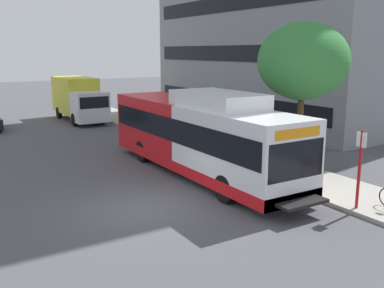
{
  "coord_description": "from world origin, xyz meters",
  "views": [
    {
      "loc": [
        -5.85,
        -12.61,
        5.2
      ],
      "look_at": [
        2.91,
        1.64,
        1.6
      ],
      "focal_mm": 40.35,
      "sensor_mm": 36.0,
      "label": 1
    }
  ],
  "objects_px": {
    "transit_bus": "(199,135)",
    "box_truck_background": "(78,98)",
    "bus_stop_sign_pole": "(360,164)",
    "street_tree_near_stop": "(303,62)"
  },
  "relations": [
    {
      "from": "street_tree_near_stop",
      "to": "bus_stop_sign_pole",
      "type": "bearing_deg",
      "value": -112.86
    },
    {
      "from": "bus_stop_sign_pole",
      "to": "box_truck_background",
      "type": "xyz_separation_m",
      "value": [
        -1.91,
        23.73,
        0.09
      ]
    },
    {
      "from": "transit_bus",
      "to": "street_tree_near_stop",
      "type": "distance_m",
      "value": 5.37
    },
    {
      "from": "bus_stop_sign_pole",
      "to": "box_truck_background",
      "type": "relative_size",
      "value": 0.37
    },
    {
      "from": "transit_bus",
      "to": "box_truck_background",
      "type": "distance_m",
      "value": 17.2
    },
    {
      "from": "transit_bus",
      "to": "box_truck_background",
      "type": "xyz_separation_m",
      "value": [
        0.1,
        17.2,
        0.04
      ]
    },
    {
      "from": "bus_stop_sign_pole",
      "to": "street_tree_near_stop",
      "type": "xyz_separation_m",
      "value": [
        1.94,
        4.61,
        3.13
      ]
    },
    {
      "from": "transit_bus",
      "to": "bus_stop_sign_pole",
      "type": "distance_m",
      "value": 6.83
    },
    {
      "from": "street_tree_near_stop",
      "to": "box_truck_background",
      "type": "height_order",
      "value": "street_tree_near_stop"
    },
    {
      "from": "transit_bus",
      "to": "bus_stop_sign_pole",
      "type": "bearing_deg",
      "value": -72.87
    }
  ]
}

